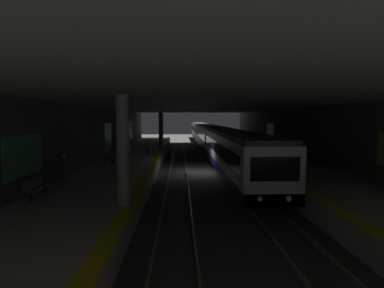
{
  "coord_description": "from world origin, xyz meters",
  "views": [
    {
      "loc": [
        -24.98,
        2.01,
        4.66
      ],
      "look_at": [
        11.11,
        0.54,
        1.48
      ],
      "focal_mm": 27.44,
      "sensor_mm": 36.0,
      "label": 1
    }
  ],
  "objects": [
    {
      "name": "wall_left",
      "position": [
        0.01,
        -9.45,
        2.8
      ],
      "size": [
        60.0,
        0.56,
        5.6
      ],
      "color": "#56565B",
      "rests_on": "ground"
    },
    {
      "name": "pillar_far",
      "position": [
        10.94,
        4.35,
        3.33
      ],
      "size": [
        0.56,
        0.56,
        4.55
      ],
      "color": "gray",
      "rests_on": "platform_right"
    },
    {
      "name": "metro_train",
      "position": [
        17.27,
        -2.2,
        2.03
      ],
      "size": [
        59.14,
        2.83,
        3.49
      ],
      "color": "silver",
      "rests_on": "track_left"
    },
    {
      "name": "platform_right",
      "position": [
        0.0,
        6.55,
        0.53
      ],
      "size": [
        60.0,
        5.3,
        1.06
      ],
      "color": "beige",
      "rests_on": "ground"
    },
    {
      "name": "ground_plane",
      "position": [
        0.0,
        0.0,
        0.0
      ],
      "size": [
        120.0,
        120.0,
        0.0
      ],
      "primitive_type": "plane",
      "color": "#42423F"
    },
    {
      "name": "bench_right_far",
      "position": [
        10.09,
        8.53,
        1.57
      ],
      "size": [
        1.7,
        0.47,
        0.86
      ],
      "color": "#262628",
      "rests_on": "platform_right"
    },
    {
      "name": "bench_left_far",
      "position": [
        -10.39,
        -8.53,
        1.57
      ],
      "size": [
        1.7,
        0.47,
        0.86
      ],
      "color": "#262628",
      "rests_on": "platform_left"
    },
    {
      "name": "pillar_near",
      "position": [
        -12.91,
        4.35,
        3.33
      ],
      "size": [
        0.56,
        0.56,
        4.55
      ],
      "color": "gray",
      "rests_on": "platform_right"
    },
    {
      "name": "person_standing_far",
      "position": [
        6.41,
        -5.15,
        1.95
      ],
      "size": [
        0.6,
        0.23,
        1.65
      ],
      "color": "#444444",
      "rests_on": "platform_left"
    },
    {
      "name": "ceiling_slab",
      "position": [
        0.0,
        0.0,
        5.8
      ],
      "size": [
        60.0,
        19.4,
        0.4
      ],
      "color": "#ADAAA3",
      "rests_on": "wall_left"
    },
    {
      "name": "suitcase_rolling",
      "position": [
        2.15,
        6.85,
        1.39
      ],
      "size": [
        0.38,
        0.28,
        0.98
      ],
      "color": "maroon",
      "rests_on": "platform_right"
    },
    {
      "name": "bench_right_near",
      "position": [
        -11.63,
        8.53,
        1.57
      ],
      "size": [
        1.7,
        0.47,
        0.86
      ],
      "color": "#262628",
      "rests_on": "platform_right"
    },
    {
      "name": "track_left",
      "position": [
        0.0,
        -2.2,
        0.08
      ],
      "size": [
        60.0,
        1.53,
        0.16
      ],
      "color": "gray",
      "rests_on": "ground"
    },
    {
      "name": "backpack_on_floor",
      "position": [
        -1.78,
        7.34,
        1.25
      ],
      "size": [
        0.3,
        0.2,
        0.4
      ],
      "color": "black",
      "rests_on": "platform_right"
    },
    {
      "name": "track_right",
      "position": [
        0.0,
        2.2,
        0.08
      ],
      "size": [
        60.0,
        1.53,
        0.16
      ],
      "color": "gray",
      "rests_on": "ground"
    },
    {
      "name": "person_waiting_near",
      "position": [
        4.16,
        5.25,
        1.87
      ],
      "size": [
        0.6,
        0.22,
        1.53
      ],
      "color": "black",
      "rests_on": "platform_right"
    },
    {
      "name": "platform_left",
      "position": [
        0.0,
        -6.55,
        0.53
      ],
      "size": [
        60.0,
        5.3,
        1.06
      ],
      "color": "beige",
      "rests_on": "ground"
    },
    {
      "name": "person_walking_mid",
      "position": [
        -9.05,
        8.27,
        1.93
      ],
      "size": [
        0.6,
        0.22,
        1.63
      ],
      "color": "#474747",
      "rests_on": "platform_right"
    },
    {
      "name": "wall_right",
      "position": [
        0.04,
        9.45,
        2.8
      ],
      "size": [
        60.0,
        0.56,
        5.6
      ],
      "color": "#56565B",
      "rests_on": "ground"
    },
    {
      "name": "person_boarding",
      "position": [
        9.28,
        -8.08,
        1.9
      ],
      "size": [
        0.6,
        0.22,
        1.59
      ],
      "color": "#414141",
      "rests_on": "platform_left"
    },
    {
      "name": "bench_right_mid",
      "position": [
        1.26,
        8.53,
        1.57
      ],
      "size": [
        1.7,
        0.47,
        0.86
      ],
      "color": "#262628",
      "rests_on": "platform_right"
    }
  ]
}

